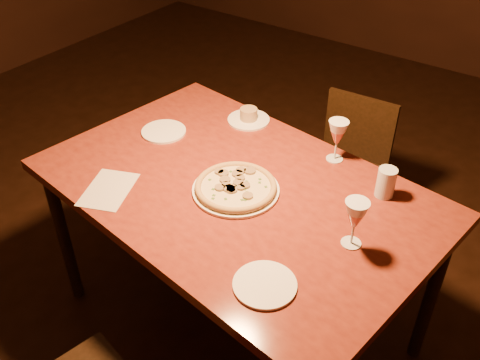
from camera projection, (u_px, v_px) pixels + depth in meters
The scene contains 11 objects.
floor at pixel (173, 317), 2.56m from camera, with size 7.00×7.00×0.00m, color black.
dining_table at pixel (236, 200), 2.10m from camera, with size 1.64×1.18×0.81m.
chair_far at pixel (347, 163), 2.83m from camera, with size 0.40×0.40×0.78m.
pizza_plate at pixel (236, 187), 2.02m from camera, with size 0.33×0.33×0.04m.
ramekin_saucer at pixel (249, 117), 2.44m from camera, with size 0.19×0.19×0.06m.
wine_glass_far at pixel (337, 141), 2.15m from camera, with size 0.08×0.08×0.18m, color #C46051, non-canonical shape.
wine_glass_right at pixel (354, 223), 1.75m from camera, with size 0.08×0.08×0.18m, color #C46051, non-canonical shape.
water_tumbler at pixel (386, 182), 1.98m from camera, with size 0.07×0.07×0.12m, color silver.
side_plate_left at pixel (164, 131), 2.37m from camera, with size 0.20×0.20×0.01m, color white.
side_plate_near at pixel (265, 285), 1.65m from camera, with size 0.20×0.20×0.01m, color white.
menu_card at pixel (109, 189), 2.04m from camera, with size 0.16×0.24×0.00m, color beige.
Camera 1 is at (1.23, -1.16, 2.06)m, focal length 40.00 mm.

